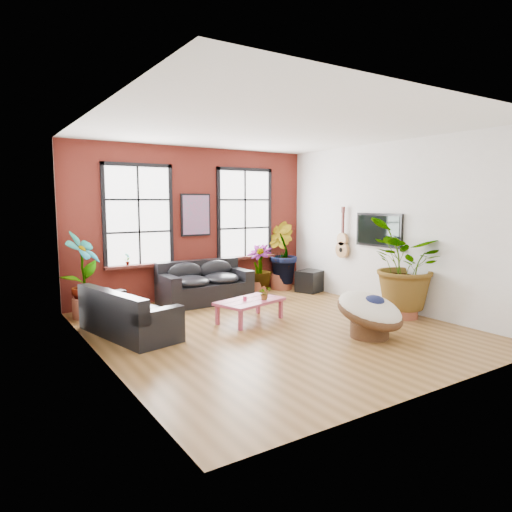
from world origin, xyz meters
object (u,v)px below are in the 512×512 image
at_px(coffee_table, 250,302).
at_px(sofa_left, 126,315).
at_px(papasan_chair, 370,312).
at_px(sofa_back, 204,284).

bearing_deg(coffee_table, sofa_left, 155.21).
bearing_deg(coffee_table, papasan_chair, -75.06).
distance_m(sofa_left, coffee_table, 2.27).
xyz_separation_m(sofa_back, papasan_chair, (1.14, -3.91, 0.01)).
relative_size(sofa_back, sofa_left, 0.93).
bearing_deg(coffee_table, sofa_back, 73.97).
xyz_separation_m(coffee_table, papasan_chair, (1.15, -1.95, 0.07)).
xyz_separation_m(sofa_left, papasan_chair, (3.40, -2.30, 0.07)).
bearing_deg(sofa_back, sofa_left, -144.68).
height_order(sofa_left, papasan_chair, papasan_chair).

